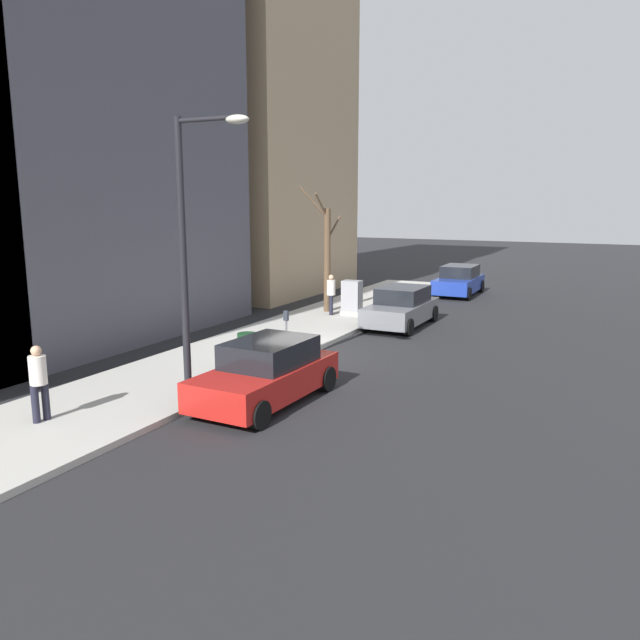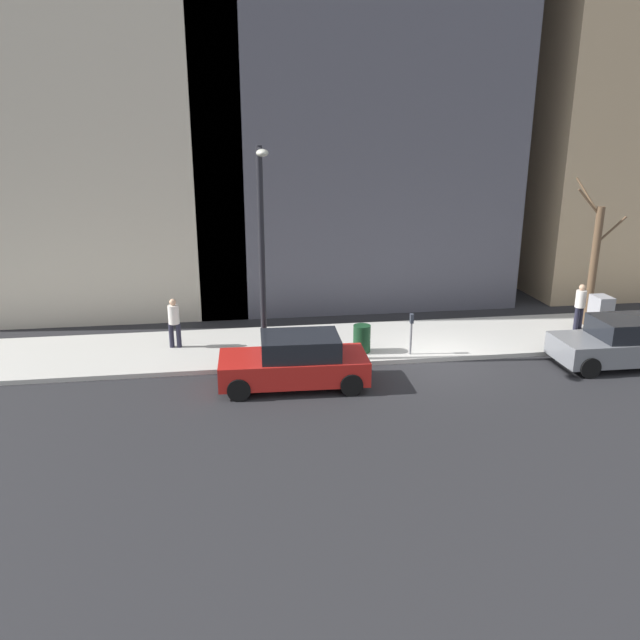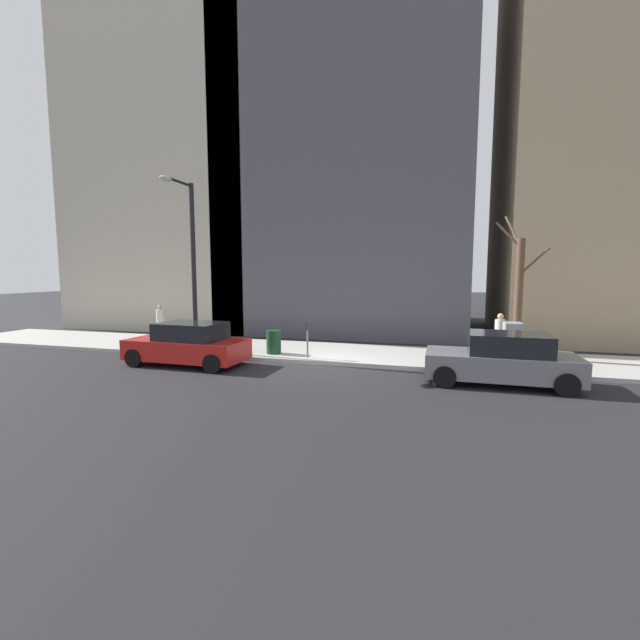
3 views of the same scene
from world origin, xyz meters
The scene contains 14 objects.
ground_plane centered at (0.00, 0.00, 0.00)m, with size 120.00×120.00×0.00m, color #232326.
sidewalk centered at (2.00, 0.00, 0.07)m, with size 4.00×36.00×0.15m, color #B2AFA8.
parked_car_grey centered at (-1.05, -5.73, 0.74)m, with size 1.95×4.22×1.52m.
parked_car_red centered at (-1.20, 4.59, 0.74)m, with size 2.05×4.26×1.52m.
parking_meter centered at (0.45, 0.69, 0.98)m, with size 0.14×0.10×1.35m.
utility_box centered at (1.30, -6.33, 0.85)m, with size 0.83×0.61×1.43m.
streetlamp centered at (0.28, 5.36, 4.02)m, with size 1.97×0.32×6.50m.
bare_tree centered at (2.62, -6.67, 2.47)m, with size 1.34×1.81×5.27m.
trash_bin centered at (0.90, 2.20, 0.60)m, with size 0.56×0.56×0.90m, color #14381E.
pedestrian_near_meter centered at (2.11, -6.03, 1.09)m, with size 0.36×0.38×1.66m.
pedestrian_midblock centered at (2.24, 8.21, 1.09)m, with size 0.36×0.40×1.66m.
office_tower_left centered at (10.48, -11.78, 12.10)m, with size 9.96×9.96×24.20m, color tan.
office_block_center centered at (11.86, 1.11, 10.94)m, with size 12.72×12.72×21.87m, color #4C4C56.
office_tower_right centered at (11.29, 11.48, 9.40)m, with size 11.57×11.57×18.80m, color #BCB29E.
Camera 3 is at (-14.27, -3.92, 3.27)m, focal length 24.00 mm.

